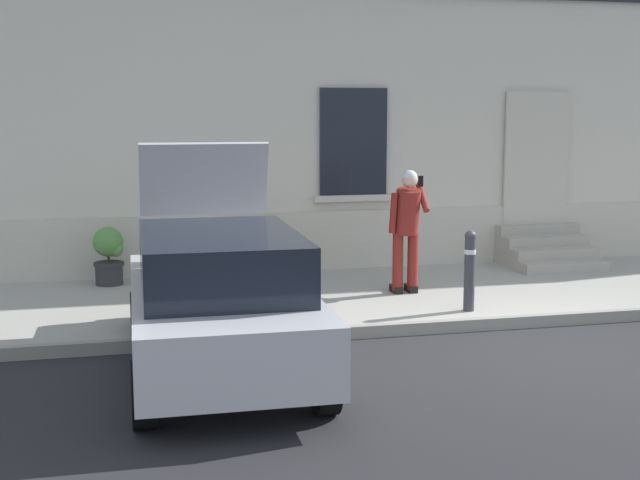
{
  "coord_description": "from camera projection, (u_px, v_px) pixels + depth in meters",
  "views": [
    {
      "loc": [
        -4.64,
        -8.55,
        2.7
      ],
      "look_at": [
        -2.24,
        1.6,
        1.1
      ],
      "focal_mm": 47.6,
      "sensor_mm": 36.0,
      "label": 1
    }
  ],
  "objects": [
    {
      "name": "ground_plane",
      "position": [
        543.0,
        349.0,
        9.69
      ],
      "size": [
        80.0,
        80.0,
        0.0
      ],
      "primitive_type": "plane",
      "color": "#232326"
    },
    {
      "name": "sidewalk",
      "position": [
        451.0,
        292.0,
        12.37
      ],
      "size": [
        24.0,
        3.6,
        0.15
      ],
      "primitive_type": "cube",
      "color": "#99968E",
      "rests_on": "ground"
    },
    {
      "name": "curb_edge",
      "position": [
        507.0,
        323.0,
        10.58
      ],
      "size": [
        24.0,
        0.12,
        0.15
      ],
      "primitive_type": "cube",
      "color": "gray",
      "rests_on": "ground"
    },
    {
      "name": "building_facade",
      "position": [
        400.0,
        48.0,
        14.21
      ],
      "size": [
        24.0,
        1.52,
        7.5
      ],
      "color": "beige",
      "rests_on": "ground"
    },
    {
      "name": "entrance_stoop",
      "position": [
        545.0,
        250.0,
        14.1
      ],
      "size": [
        1.45,
        1.28,
        0.64
      ],
      "color": "#9E998E",
      "rests_on": "sidewalk"
    },
    {
      "name": "hatchback_car_silver",
      "position": [
        219.0,
        298.0,
        8.66
      ],
      "size": [
        1.83,
        4.08,
        2.34
      ],
      "color": "#B7B7BF",
      "rests_on": "ground"
    },
    {
      "name": "bollard_near_person",
      "position": [
        470.0,
        268.0,
        10.8
      ],
      "size": [
        0.15,
        0.15,
        1.04
      ],
      "color": "#333338",
      "rests_on": "sidewalk"
    },
    {
      "name": "person_on_phone",
      "position": [
        407.0,
        223.0,
        11.75
      ],
      "size": [
        0.51,
        0.51,
        1.74
      ],
      "rotation": [
        0.0,
        0.0,
        0.22
      ],
      "color": "maroon",
      "rests_on": "sidewalk"
    },
    {
      "name": "planter_charcoal",
      "position": [
        109.0,
        254.0,
        12.45
      ],
      "size": [
        0.44,
        0.44,
        0.86
      ],
      "color": "#2D2D30",
      "rests_on": "sidewalk"
    },
    {
      "name": "planter_terracotta",
      "position": [
        277.0,
        251.0,
        12.76
      ],
      "size": [
        0.44,
        0.44,
        0.86
      ],
      "color": "#B25B38",
      "rests_on": "sidewalk"
    }
  ]
}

